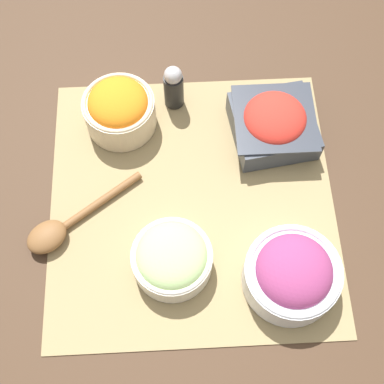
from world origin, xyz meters
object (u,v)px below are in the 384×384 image
object	(u,v)px
pepper_shaker	(174,86)
cucumber_bowl	(172,258)
carrot_bowl	(119,109)
onion_bowl	(292,274)
wooden_spoon	(59,229)
tomato_bowl	(274,123)

from	to	relation	value
pepper_shaker	cucumber_bowl	bearing A→B (deg)	-92.58
carrot_bowl	pepper_shaker	distance (m)	0.10
cucumber_bowl	onion_bowl	xyz separation A→B (m)	(0.17, -0.03, 0.01)
wooden_spoon	pepper_shaker	size ratio (longest dim) A/B	2.07
onion_bowl	wooden_spoon	xyz separation A→B (m)	(-0.34, 0.09, -0.03)
tomato_bowl	onion_bowl	bearing A→B (deg)	-90.79
cucumber_bowl	wooden_spoon	bearing A→B (deg)	160.51
tomato_bowl	pepper_shaker	world-z (taller)	pepper_shaker
carrot_bowl	tomato_bowl	distance (m)	0.25
carrot_bowl	wooden_spoon	xyz separation A→B (m)	(-0.09, -0.19, -0.03)
onion_bowl	pepper_shaker	size ratio (longest dim) A/B	1.56
pepper_shaker	onion_bowl	bearing A→B (deg)	-64.31
onion_bowl	pepper_shaker	bearing A→B (deg)	115.69
tomato_bowl	wooden_spoon	size ratio (longest dim) A/B	0.79
carrot_bowl	pepper_shaker	world-z (taller)	pepper_shaker
wooden_spoon	pepper_shaker	bearing A→B (deg)	51.45
carrot_bowl	wooden_spoon	size ratio (longest dim) A/B	0.64
cucumber_bowl	pepper_shaker	distance (m)	0.29
onion_bowl	tomato_bowl	bearing A→B (deg)	89.21
carrot_bowl	tomato_bowl	size ratio (longest dim) A/B	0.81
carrot_bowl	pepper_shaker	bearing A→B (deg)	22.74
tomato_bowl	carrot_bowl	bearing A→B (deg)	172.36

